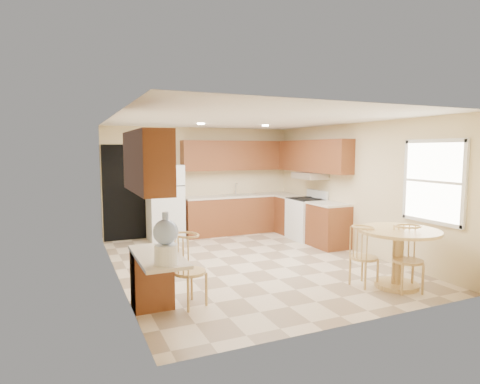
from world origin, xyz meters
name	(u,v)px	position (x,y,z in m)	size (l,w,h in m)	color
floor	(251,262)	(0.00, 0.00, 0.00)	(5.50, 5.50, 0.00)	beige
ceiling	(251,119)	(0.00, 0.00, 2.50)	(4.50, 5.50, 0.02)	white
wall_back	(201,181)	(0.00, 2.75, 1.25)	(4.50, 0.02, 2.50)	beige
wall_front	(356,216)	(0.00, -2.75, 1.25)	(4.50, 0.02, 2.50)	beige
wall_left	(116,199)	(-2.25, 0.00, 1.25)	(0.02, 5.50, 2.50)	beige
wall_right	(354,187)	(2.25, 0.00, 1.25)	(0.02, 5.50, 2.50)	beige
doorway	(125,193)	(-1.75, 2.73, 1.05)	(0.90, 0.02, 2.10)	black
base_cab_back	(240,215)	(0.88, 2.45, 0.43)	(2.75, 0.60, 0.87)	brown
counter_back	(240,196)	(0.88, 2.45, 0.89)	(2.75, 0.63, 0.04)	beige
base_cab_right_a	(291,215)	(1.95, 1.85, 0.43)	(0.60, 0.59, 0.87)	brown
counter_right_a	(292,196)	(1.95, 1.85, 0.89)	(0.63, 0.59, 0.04)	beige
base_cab_right_b	(328,226)	(1.95, 0.40, 0.43)	(0.60, 0.80, 0.87)	brown
counter_right_b	(329,204)	(1.95, 0.40, 0.89)	(0.63, 0.80, 0.04)	beige
upper_cab_back	(238,156)	(0.88, 2.58, 1.85)	(2.75, 0.33, 0.70)	brown
upper_cab_right	(313,156)	(2.08, 1.21, 1.85)	(0.33, 2.42, 0.70)	brown
upper_cab_left	(147,162)	(-2.08, -1.60, 1.85)	(0.33, 1.40, 0.70)	brown
sink	(239,195)	(0.85, 2.45, 0.91)	(0.78, 0.44, 0.01)	silver
range_hood	(310,176)	(2.00, 1.18, 1.42)	(0.50, 0.76, 0.14)	silver
desk_pedestal	(152,279)	(-2.00, -1.32, 0.36)	(0.48, 0.42, 0.72)	brown
desk_top	(158,256)	(-2.00, -1.70, 0.75)	(0.50, 1.20, 0.04)	beige
window	(434,182)	(2.23, -1.85, 1.50)	(0.06, 1.12, 1.30)	white
can_light_a	(201,124)	(-0.50, 1.20, 2.48)	(0.14, 0.14, 0.02)	white
can_light_b	(265,126)	(0.90, 1.20, 2.48)	(0.14, 0.14, 0.02)	white
refrigerator	(165,203)	(-0.95, 2.40, 0.83)	(0.73, 0.71, 1.66)	white
stove	(306,218)	(1.92, 1.18, 0.47)	(0.65, 0.76, 1.09)	white
dining_table	(398,249)	(1.40, -2.01, 0.56)	(1.15, 1.15, 0.85)	tan
chair_table_a	(368,251)	(1.00, -1.84, 0.53)	(0.39, 0.50, 0.87)	tan
chair_table_b	(414,254)	(1.40, -2.29, 0.56)	(0.41, 0.45, 0.92)	tan
chair_desk	(192,264)	(-1.55, -1.56, 0.57)	(0.41, 0.53, 0.93)	tan
water_crock	(166,241)	(-2.00, -2.12, 1.02)	(0.27, 0.27, 0.56)	white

